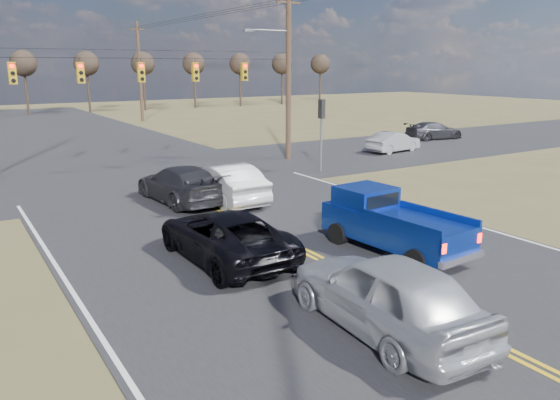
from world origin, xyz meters
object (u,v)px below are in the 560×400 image
black_suv (225,235)px  white_car_queue (225,183)px  pickup_truck (391,223)px  cross_car_east_far (434,131)px  dgrey_car_queue (181,184)px  cross_car_east_near (394,142)px  silver_suv (386,293)px

black_suv → white_car_queue: 7.10m
pickup_truck → white_car_queue: bearing=96.0°
pickup_truck → white_car_queue: 8.52m
black_suv → cross_car_east_far: black_suv is taller
black_suv → dgrey_car_queue: size_ratio=1.00×
white_car_queue → dgrey_car_queue: white_car_queue is taller
dgrey_car_queue → cross_car_east_near: dgrey_car_queue is taller
silver_suv → cross_car_east_far: silver_suv is taller
dgrey_car_queue → cross_car_east_far: dgrey_car_queue is taller
silver_suv → cross_car_east_near: (17.96, 18.71, -0.20)m
black_suv → silver_suv: bearing=98.1°
black_suv → cross_car_east_near: black_suv is taller
black_suv → cross_car_east_near: 22.79m
pickup_truck → black_suv: (-4.70, 2.03, -0.15)m
silver_suv → cross_car_east_near: silver_suv is taller
silver_suv → black_suv: 5.99m
black_suv → white_car_queue: (3.17, 6.35, 0.08)m
silver_suv → dgrey_car_queue: (0.65, 13.26, -0.10)m
pickup_truck → silver_suv: size_ratio=0.98×
black_suv → white_car_queue: size_ratio=1.08×
pickup_truck → dgrey_car_queue: 9.88m
cross_car_east_near → white_car_queue: bearing=103.8°
black_suv → white_car_queue: bearing=-117.1°
dgrey_car_queue → cross_car_east_far: size_ratio=1.14×
pickup_truck → white_car_queue: size_ratio=1.01×
dgrey_car_queue → cross_car_east_near: bearing=-165.8°
silver_suv → cross_car_east_far: size_ratio=1.10×
silver_suv → dgrey_car_queue: silver_suv is taller
silver_suv → white_car_queue: size_ratio=1.04×
white_car_queue → dgrey_car_queue: (-1.60, 0.99, -0.05)m
pickup_truck → black_suv: 5.12m
black_suv → cross_car_east_near: (18.87, 12.78, -0.07)m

